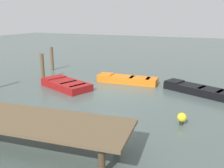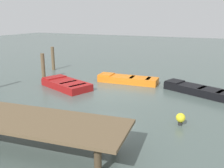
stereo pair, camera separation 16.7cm
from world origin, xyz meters
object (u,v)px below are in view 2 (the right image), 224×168
(dock_segment, at_px, (35,122))
(rowboat_red, at_px, (66,84))
(marker_buoy, at_px, (181,118))
(rowboat_black, at_px, (196,90))
(mooring_piling_far_right, at_px, (43,66))
(mooring_piling_near_right, at_px, (53,58))
(rowboat_orange, at_px, (127,79))

(dock_segment, relative_size, rowboat_red, 1.75)
(marker_buoy, bearing_deg, rowboat_red, -19.27)
(rowboat_black, height_order, marker_buoy, marker_buoy)
(mooring_piling_far_right, bearing_deg, rowboat_red, 156.79)
(rowboat_red, distance_m, rowboat_black, 7.33)
(rowboat_black, bearing_deg, mooring_piling_near_right, 12.29)
(mooring_piling_near_right, distance_m, mooring_piling_far_right, 3.01)
(rowboat_black, xyz_separation_m, mooring_piling_far_right, (9.58, 0.95, 0.64))
(dock_segment, bearing_deg, mooring_piling_near_right, -61.17)
(mooring_piling_near_right, relative_size, marker_buoy, 3.74)
(rowboat_orange, xyz_separation_m, rowboat_black, (-4.22, 0.53, 0.00))
(dock_segment, relative_size, rowboat_orange, 1.61)
(mooring_piling_far_right, bearing_deg, mooring_piling_near_right, -64.20)
(dock_segment, xyz_separation_m, marker_buoy, (-3.85, -3.61, -0.57))
(rowboat_orange, height_order, mooring_piling_near_right, mooring_piling_near_right)
(dock_segment, bearing_deg, rowboat_orange, -94.50)
(mooring_piling_far_right, bearing_deg, rowboat_orange, -164.55)
(rowboat_orange, height_order, marker_buoy, marker_buoy)
(dock_segment, height_order, mooring_piling_far_right, mooring_piling_far_right)
(rowboat_black, xyz_separation_m, mooring_piling_near_right, (10.89, -1.76, 0.68))
(rowboat_black, height_order, mooring_piling_far_right, mooring_piling_far_right)
(rowboat_black, bearing_deg, dock_segment, 85.61)
(rowboat_black, relative_size, marker_buoy, 7.73)
(dock_segment, distance_m, rowboat_black, 9.01)
(mooring_piling_far_right, xyz_separation_m, marker_buoy, (-9.51, 3.53, -0.57))
(dock_segment, bearing_deg, rowboat_black, -122.34)
(rowboat_orange, height_order, mooring_piling_far_right, mooring_piling_far_right)
(rowboat_black, distance_m, mooring_piling_far_right, 9.65)
(rowboat_black, bearing_deg, marker_buoy, 110.60)
(dock_segment, distance_m, rowboat_red, 6.83)
(rowboat_red, relative_size, rowboat_orange, 0.92)
(mooring_piling_near_right, height_order, marker_buoy, mooring_piling_near_right)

